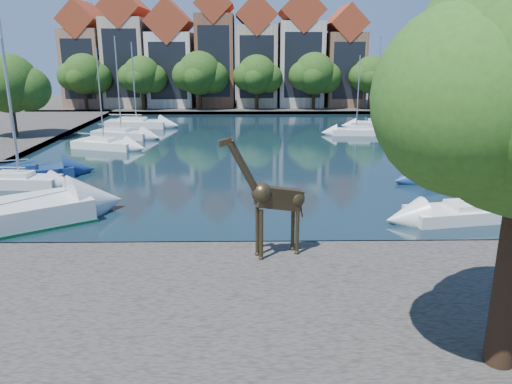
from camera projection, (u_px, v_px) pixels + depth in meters
ground at (232, 251)px, 22.24m from camera, size 160.00×160.00×0.00m
water_basin at (240, 148)px, 45.30m from camera, size 38.00×50.00×0.08m
near_quay at (226, 332)px, 15.45m from camera, size 50.00×14.00×0.50m
far_quay at (243, 107)px, 76.00m from camera, size 60.00×16.00×0.50m
townhouse_west_end at (87, 59)px, 73.66m from camera, size 5.44×9.18×14.93m
townhouse_west_mid at (128, 52)px, 73.52m from camera, size 5.94×9.18×16.79m
townhouse_west_inner at (172, 59)px, 73.86m from camera, size 6.43×9.18×15.15m
townhouse_center at (216, 51)px, 73.68m from camera, size 5.44×9.18×16.93m
townhouse_east_inner at (256, 56)px, 73.95m from camera, size 5.94×9.18×15.79m
townhouse_east_mid at (300, 53)px, 73.95m from camera, size 6.43×9.18×16.65m
townhouse_east_end at (343, 60)px, 74.33m from camera, size 5.44×9.18×14.43m
far_tree_far_west at (84, 75)px, 69.00m from camera, size 7.28×5.60×7.68m
far_tree_west at (142, 76)px, 69.16m from camera, size 6.76×5.20×7.36m
far_tree_mid_west at (200, 75)px, 69.22m from camera, size 7.80×6.00×8.00m
far_tree_mid_east at (258, 76)px, 69.39m from camera, size 7.02×5.40×7.52m
far_tree_east at (315, 75)px, 69.49m from camera, size 7.54×5.80×7.84m
far_tree_far_east at (372, 76)px, 69.66m from camera, size 6.76×5.20×7.36m
side_tree_left_far at (10, 85)px, 47.32m from camera, size 7.28×5.60×7.88m
giraffe_statue at (273, 198)px, 19.92m from camera, size 3.41×1.53×5.02m
sailboat_left_a at (20, 179)px, 32.21m from camera, size 5.20×2.17×9.23m
sailboat_left_b at (20, 171)px, 34.25m from camera, size 7.31×4.90×10.95m
sailboat_left_c at (104, 143)px, 44.73m from camera, size 6.03×3.67×8.74m
sailboat_left_d at (122, 133)px, 50.12m from camera, size 6.23×3.79×9.84m
sailboat_left_e at (137, 122)px, 56.86m from camera, size 6.98×3.03×9.35m
sailboat_right_a at (467, 210)px, 26.12m from camera, size 6.60×3.29×10.18m
sailboat_right_b at (454, 171)px, 34.50m from camera, size 7.30×4.70×11.29m
sailboat_right_c at (356, 130)px, 51.95m from camera, size 5.10×1.99×8.04m
sailboat_right_d at (375, 123)px, 55.78m from camera, size 5.51×2.89×9.95m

